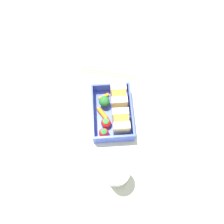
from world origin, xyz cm
name	(u,v)px	position (x,y,z in cm)	size (l,w,h in cm)	color
ground_plane	(112,116)	(0.00, 0.00, -1.00)	(120.00, 120.00, 2.00)	beige
bento_tray	(112,115)	(0.00, 0.00, 0.60)	(17.48, 12.19, 1.20)	blue
bento_rim	(112,111)	(0.00, 0.00, 3.16)	(17.48, 12.19, 3.91)	blue
sandwich_left	(119,98)	(-3.92, 2.34, 4.36)	(6.30, 4.68, 6.32)	beige
sandwich_center_left	(121,122)	(3.92, 2.34, 4.36)	(6.30, 4.68, 6.32)	#DBC589
carrot_stick_left	(104,97)	(-5.87, -2.29, 1.76)	(1.11, 1.11, 3.54)	orange
broccoli_floret	(104,101)	(-3.33, -2.15, 3.54)	(3.37, 3.37, 4.09)	#86D25B
carrot_stick_far_left	(102,114)	(0.04, -2.94, 1.94)	(1.49, 1.49, 4.31)	orange
strawberry_left	(106,123)	(3.38, -2.02, 2.83)	(3.02, 3.02, 3.62)	red
strawberry_far_left	(104,133)	(6.48, -2.81, 2.79)	(2.93, 2.93, 3.53)	red
chopstick_pair	(109,73)	(-15.39, 0.11, 0.35)	(6.18, 18.83, 0.70)	tan
drinking_glass	(118,173)	(18.45, 0.36, 4.63)	(6.59, 6.59, 9.26)	white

